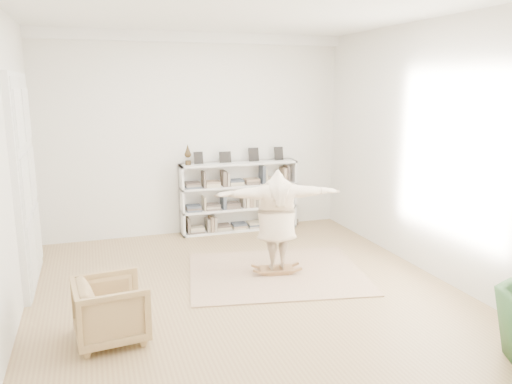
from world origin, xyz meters
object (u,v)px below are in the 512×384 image
at_px(armchair, 111,310).
at_px(person, 277,217).
at_px(bookshelf, 239,197).
at_px(rocker_board, 276,269).

height_order(armchair, person, person).
bearing_deg(armchair, bookshelf, -40.51).
distance_m(armchair, rocker_board, 2.68).
relative_size(rocker_board, person, 0.30).
xyz_separation_m(armchair, rocker_board, (2.36, 1.24, -0.27)).
bearing_deg(person, rocker_board, 37.12).
bearing_deg(bookshelf, armchair, -124.82).
height_order(armchair, rocker_board, armchair).
relative_size(bookshelf, person, 1.23).
distance_m(bookshelf, person, 2.35).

